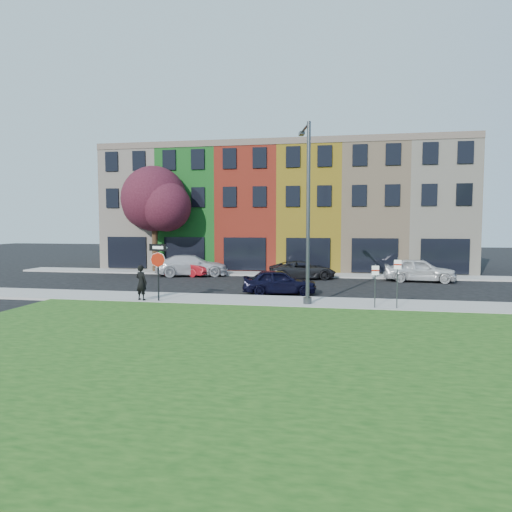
% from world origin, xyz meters
% --- Properties ---
extents(ground, '(120.00, 120.00, 0.00)m').
position_xyz_m(ground, '(0.00, 0.00, 0.00)').
color(ground, black).
rests_on(ground, ground).
extents(sidewalk_near, '(40.00, 3.00, 0.12)m').
position_xyz_m(sidewalk_near, '(2.00, 3.00, 0.06)').
color(sidewalk_near, gray).
rests_on(sidewalk_near, ground).
extents(sidewalk_far, '(40.00, 2.40, 0.12)m').
position_xyz_m(sidewalk_far, '(-3.00, 15.00, 0.06)').
color(sidewalk_far, gray).
rests_on(sidewalk_far, ground).
extents(rowhouse_block, '(30.00, 10.12, 10.00)m').
position_xyz_m(rowhouse_block, '(-2.50, 21.18, 4.99)').
color(rowhouse_block, beige).
rests_on(rowhouse_block, ground).
extents(stop_sign, '(1.01, 0.36, 2.79)m').
position_xyz_m(stop_sign, '(-6.36, 1.88, 2.11)').
color(stop_sign, black).
rests_on(stop_sign, sidewalk_near).
extents(man, '(0.90, 0.82, 1.75)m').
position_xyz_m(man, '(-7.26, 1.90, 1.00)').
color(man, black).
rests_on(man, sidewalk_near).
extents(sedan_near, '(2.91, 4.58, 1.39)m').
position_xyz_m(sedan_near, '(-0.86, 5.74, 0.69)').
color(sedan_near, black).
rests_on(sedan_near, ground).
extents(parked_car_red, '(3.45, 4.76, 1.34)m').
position_xyz_m(parked_car_red, '(-9.00, 13.26, 0.67)').
color(parked_car_red, maroon).
rests_on(parked_car_red, ground).
extents(parked_car_silver, '(5.02, 6.53, 1.56)m').
position_xyz_m(parked_car_silver, '(-8.44, 13.29, 0.78)').
color(parked_car_silver, '#BDBCC1').
rests_on(parked_car_silver, ground).
extents(parked_car_dark, '(4.82, 5.87, 1.29)m').
position_xyz_m(parked_car_dark, '(-0.14, 12.86, 0.64)').
color(parked_car_dark, black).
rests_on(parked_car_dark, ground).
extents(parked_car_white, '(2.50, 4.90, 1.58)m').
position_xyz_m(parked_car_white, '(7.69, 12.82, 0.79)').
color(parked_car_white, silver).
rests_on(parked_car_white, ground).
extents(street_lamp, '(0.88, 2.54, 8.50)m').
position_xyz_m(street_lamp, '(0.87, 2.57, 4.41)').
color(street_lamp, '#414345').
rests_on(street_lamp, sidewalk_near).
extents(parking_sign_a, '(0.31, 0.12, 2.29)m').
position_xyz_m(parking_sign_a, '(4.94, 1.89, 1.54)').
color(parking_sign_a, '#414345').
rests_on(parking_sign_a, sidewalk_near).
extents(parking_sign_b, '(0.32, 0.09, 1.97)m').
position_xyz_m(parking_sign_b, '(3.98, 1.89, 1.37)').
color(parking_sign_b, '#414345').
rests_on(parking_sign_b, sidewalk_near).
extents(tree_purple, '(6.18, 5.41, 8.31)m').
position_xyz_m(tree_purple, '(-12.00, 15.16, 5.72)').
color(tree_purple, black).
rests_on(tree_purple, sidewalk_far).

